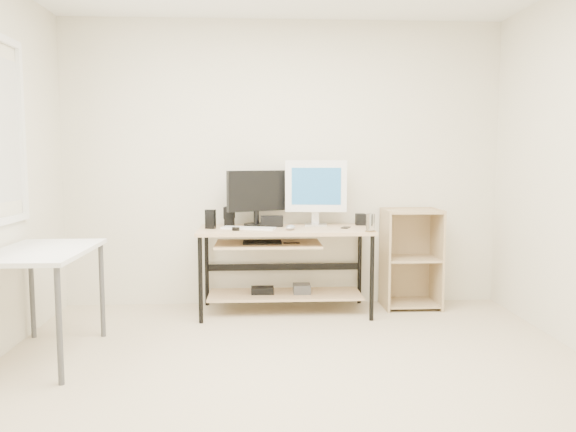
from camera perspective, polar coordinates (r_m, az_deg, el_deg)
The scene contains 16 objects.
room at distance 3.22m, azimuth -1.38°, elevation 5.21°, with size 4.01×4.01×2.62m.
desk at distance 4.91m, azimuth -0.59°, elevation -3.69°, with size 1.50×0.65×0.75m.
side_table at distance 4.10m, azimuth -23.73°, elevation -4.22°, with size 0.60×1.00×0.75m.
shelf_unit at distance 5.26m, azimuth 12.26°, elevation -4.13°, with size 0.50×0.40×0.90m.
black_monitor at distance 5.00m, azimuth -3.24°, elevation 2.20°, with size 0.52×0.26×0.50m.
white_imac at distance 5.04m, azimuth 2.86°, elevation 2.86°, with size 0.55×0.18×0.59m.
keyboard at distance 4.83m, azimuth -4.04°, elevation -1.23°, with size 0.46×0.13×0.02m, color white.
mouse at distance 4.76m, azimuth 0.24°, elevation -1.16°, with size 0.08×0.12×0.04m, color #AAAAAF.
center_speaker at distance 4.98m, azimuth -1.65°, elevation -0.54°, with size 0.20×0.09×0.10m, color black.
speaker_left at distance 5.05m, azimuth -5.99°, elevation -0.00°, with size 0.10×0.10×0.17m.
speaker_right at distance 5.14m, azimuth 7.39°, elevation -0.35°, with size 0.09×0.09×0.10m, color black.
audio_controller at distance 4.88m, azimuth -7.88°, elevation -0.31°, with size 0.08×0.05×0.17m, color black.
volume_puck at distance 4.74m, azimuth -5.33°, elevation -1.32°, with size 0.07×0.07×0.03m, color black.
smartphone at distance 4.92m, azimuth 5.88°, elevation -1.17°, with size 0.06×0.11×0.01m, color black.
coaster at distance 4.70m, azimuth 8.36°, elevation -1.55°, with size 0.09×0.09×0.01m, color olive.
drinking_glass at distance 4.69m, azimuth 8.37°, elevation -0.64°, with size 0.07×0.07×0.14m, color white.
Camera 1 is at (-0.23, -3.18, 1.36)m, focal length 35.00 mm.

